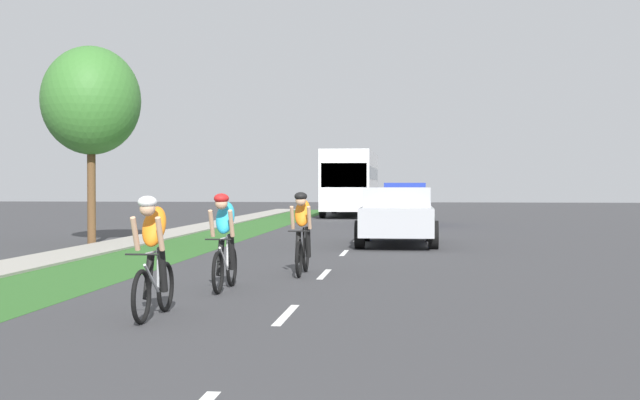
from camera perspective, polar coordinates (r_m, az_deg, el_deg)
ground_plane at (r=22.47m, az=1.85°, el=-3.35°), size 120.00×120.00×0.00m
grass_verge at (r=23.26m, az=-9.64°, el=-3.20°), size 2.39×70.00×0.01m
sidewalk_concrete at (r=23.86m, az=-14.16°, el=-3.11°), size 1.51×70.00×0.10m
lane_markings_center at (r=26.45m, az=2.47°, el=-2.68°), size 0.12×52.71×0.01m
cyclist_lead at (r=11.15m, az=-11.13°, el=-3.65°), size 0.42×1.72×1.58m
cyclist_trailing at (r=13.89m, az=-6.42°, el=-2.72°), size 0.42×1.72×1.58m
cyclist_distant at (r=16.15m, az=-1.20°, el=-2.18°), size 0.42×1.72×1.58m
pickup_silver at (r=24.18m, az=5.20°, el=-1.07°), size 2.22×5.10×1.64m
suv_blue at (r=36.32m, az=5.71°, el=-0.18°), size 2.15×4.70×1.79m
bus_white at (r=47.41m, az=2.14°, el=1.36°), size 2.78×11.60×3.48m
street_tree_near at (r=25.39m, az=-15.11°, el=6.42°), size 2.83×2.83×5.69m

